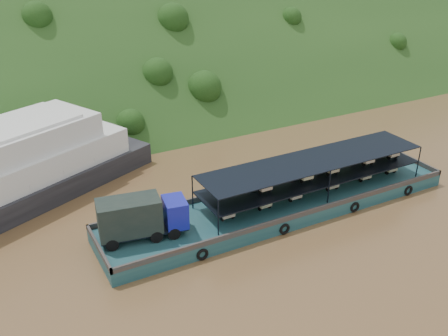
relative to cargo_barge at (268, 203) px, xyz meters
name	(u,v)px	position (x,y,z in m)	size (l,w,h in m)	color
ground	(257,205)	(0.04, 1.94, -1.20)	(160.00, 160.00, 0.00)	brown
hillside	(134,102)	(0.04, 37.94, -1.20)	(140.00, 28.00, 28.00)	#1D3D16
cargo_barge	(268,203)	(0.00, 0.00, 0.00)	(35.00, 7.18, 4.86)	#133A44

